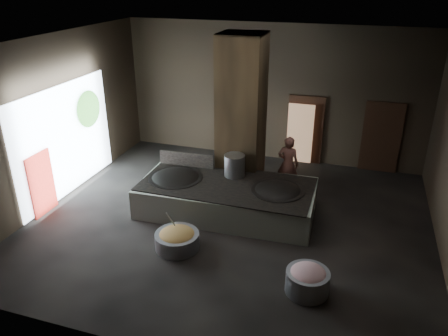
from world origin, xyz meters
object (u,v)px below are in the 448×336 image
(wok_left, at_px, (176,180))
(cook, at_px, (288,164))
(hearth_platform, at_px, (227,198))
(wok_right, at_px, (277,193))
(meat_basin, at_px, (307,282))
(stock_pot, at_px, (235,165))
(veg_basin, at_px, (177,241))

(wok_left, distance_m, cook, 3.29)
(hearth_platform, relative_size, wok_right, 3.41)
(hearth_platform, distance_m, wok_right, 1.40)
(hearth_platform, xyz_separation_m, wok_left, (-1.45, -0.05, 0.35))
(cook, height_order, meat_basin, cook)
(cook, bearing_deg, wok_right, 95.96)
(hearth_platform, relative_size, stock_pot, 7.67)
(wok_left, distance_m, stock_pot, 1.66)
(stock_pot, bearing_deg, cook, 42.50)
(stock_pot, bearing_deg, hearth_platform, -95.19)
(stock_pot, bearing_deg, wok_right, -21.04)
(wok_left, bearing_deg, hearth_platform, 1.97)
(wok_left, height_order, wok_right, wok_left)
(hearth_platform, distance_m, cook, 2.21)
(wok_right, distance_m, stock_pot, 1.44)
(stock_pot, bearing_deg, veg_basin, -104.27)
(veg_basin, bearing_deg, hearth_platform, 73.31)
(wok_right, height_order, meat_basin, wok_right)
(hearth_platform, height_order, wok_left, wok_left)
(hearth_platform, xyz_separation_m, cook, (1.32, 1.71, 0.45))
(wok_right, relative_size, cook, 0.80)
(stock_pot, xyz_separation_m, veg_basin, (-0.64, -2.53, -0.94))
(stock_pot, distance_m, meat_basin, 4.11)
(wok_left, distance_m, veg_basin, 2.18)
(stock_pot, distance_m, veg_basin, 2.77)
(meat_basin, bearing_deg, hearth_platform, 134.11)
(cook, relative_size, veg_basin, 1.63)
(cook, relative_size, meat_basin, 1.92)
(wok_right, xyz_separation_m, stock_pot, (-1.30, 0.50, 0.38))
(wok_left, height_order, stock_pot, stock_pot)
(wok_left, xyz_separation_m, wok_right, (2.80, 0.10, 0.00))
(wok_left, height_order, meat_basin, wok_left)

